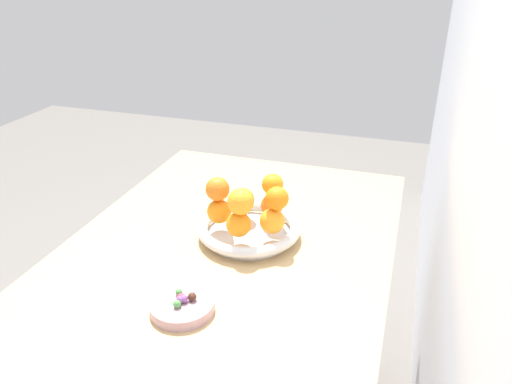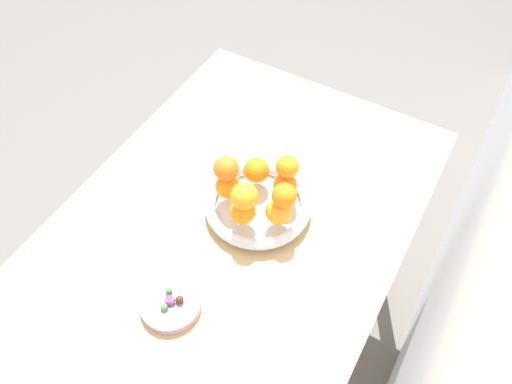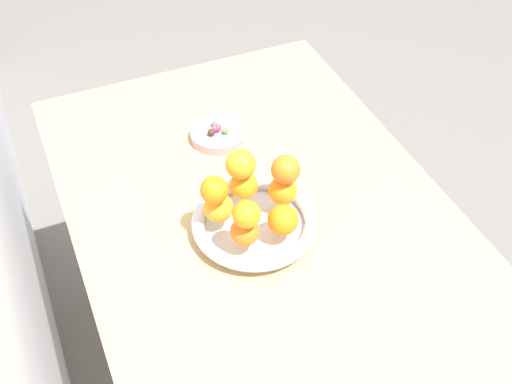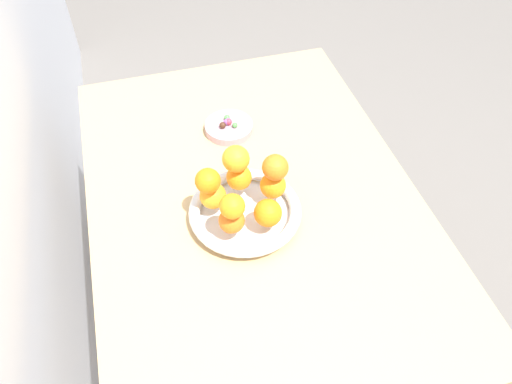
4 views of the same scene
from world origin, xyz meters
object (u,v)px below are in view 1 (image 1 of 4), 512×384
(orange_2, at_px, (272,206))
(candy_ball_0, at_px, (179,292))
(dining_table, at_px, (227,278))
(candy_ball_3, at_px, (178,299))
(orange_6, at_px, (273,184))
(candy_ball_1, at_px, (181,298))
(orange_5, at_px, (277,198))
(fruit_bowl, at_px, (249,229))
(orange_4, at_px, (219,211))
(candy_ball_4, at_px, (184,299))
(candy_ball_2, at_px, (192,297))
(candy_dish, at_px, (182,306))
(orange_1, at_px, (272,221))
(orange_3, at_px, (242,200))
(candy_ball_5, at_px, (176,304))
(orange_7, at_px, (241,202))
(orange_0, at_px, (238,225))
(orange_8, at_px, (218,189))

(orange_2, xyz_separation_m, candy_ball_0, (0.34, -0.09, -0.04))
(dining_table, height_order, candy_ball_3, candy_ball_3)
(orange_6, height_order, candy_ball_1, orange_6)
(orange_5, relative_size, candy_ball_1, 3.16)
(fruit_bowl, height_order, candy_ball_0, fruit_bowl)
(orange_4, relative_size, candy_ball_1, 3.40)
(orange_5, height_order, orange_6, orange_5)
(candy_ball_4, bearing_deg, candy_ball_2, 128.07)
(candy_ball_0, height_order, candy_ball_4, candy_ball_4)
(dining_table, relative_size, candy_dish, 8.65)
(orange_1, xyz_separation_m, orange_3, (-0.08, -0.10, 0.00))
(candy_ball_1, relative_size, candy_ball_3, 1.09)
(dining_table, distance_m, candy_ball_5, 0.28)
(candy_ball_1, xyz_separation_m, candy_ball_2, (-0.01, 0.02, -0.00))
(fruit_bowl, xyz_separation_m, candy_ball_1, (0.30, -0.04, 0.01))
(orange_6, height_order, candy_ball_0, orange_6)
(orange_1, distance_m, orange_7, 0.09)
(dining_table, distance_m, orange_0, 0.16)
(orange_2, relative_size, candy_ball_4, 3.43)
(candy_dish, bearing_deg, candy_ball_2, 116.18)
(orange_3, bearing_deg, candy_ball_3, -0.83)
(orange_2, xyz_separation_m, orange_3, (-0.00, -0.08, 0.00))
(orange_4, bearing_deg, orange_8, -131.91)
(fruit_bowl, height_order, orange_3, orange_3)
(candy_ball_4, distance_m, candy_ball_5, 0.02)
(orange_4, bearing_deg, candy_ball_1, 6.77)
(orange_0, bearing_deg, candy_ball_0, -11.65)
(orange_6, height_order, orange_7, orange_7)
(candy_ball_4, bearing_deg, orange_3, -179.20)
(candy_ball_0, bearing_deg, orange_1, 156.45)
(candy_ball_3, bearing_deg, orange_5, 158.39)
(candy_ball_0, distance_m, candy_ball_5, 0.04)
(orange_6, bearing_deg, dining_table, -31.93)
(dining_table, bearing_deg, candy_ball_1, 0.01)
(candy_ball_3, relative_size, candy_ball_4, 0.98)
(orange_0, bearing_deg, orange_3, -165.13)
(candy_ball_2, height_order, candy_ball_4, same)
(orange_3, height_order, orange_8, orange_8)
(orange_5, distance_m, candy_ball_1, 0.32)
(candy_dish, distance_m, candy_ball_5, 0.03)
(dining_table, bearing_deg, candy_ball_3, -1.15)
(fruit_bowl, height_order, orange_2, orange_2)
(dining_table, xyz_separation_m, candy_ball_5, (0.26, -0.00, 0.12))
(orange_1, distance_m, orange_8, 0.15)
(orange_0, distance_m, candy_ball_0, 0.23)
(candy_ball_1, distance_m, candy_ball_4, 0.01)
(orange_3, distance_m, candy_ball_0, 0.34)
(orange_6, height_order, candy_ball_3, orange_6)
(orange_3, bearing_deg, orange_2, 88.00)
(candy_ball_3, height_order, candy_ball_4, same)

